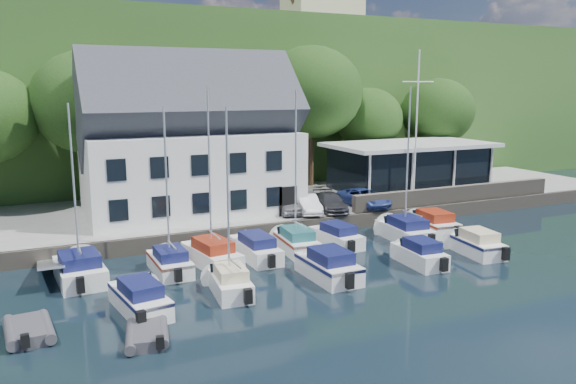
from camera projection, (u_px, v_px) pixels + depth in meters
name	position (u px, v px, depth m)	size (l,w,h in m)	color
ground	(422.00, 285.00, 27.49)	(180.00, 180.00, 0.00)	black
quay	(278.00, 207.00, 43.02)	(60.00, 13.00, 1.00)	#969691
quay_face	(318.00, 226.00, 37.22)	(60.00, 0.30, 1.00)	#60584D
hillside	(155.00, 98.00, 81.36)	(160.00, 75.00, 16.00)	#264A1B
field_patch	(192.00, 45.00, 90.28)	(50.00, 30.00, 0.30)	#556834
farmhouse	(322.00, 11.00, 79.23)	(10.40, 7.00, 8.20)	beige
harbor_building	(191.00, 149.00, 38.36)	(14.40, 8.20, 8.70)	silver
club_pavilion	(409.00, 168.00, 45.73)	(13.20, 7.20, 4.10)	black
seawall	(456.00, 194.00, 42.30)	(18.00, 0.50, 1.20)	#60584D
gangway	(51.00, 276.00, 28.75)	(1.20, 6.00, 1.40)	silver
car_silver	(288.00, 204.00, 38.52)	(1.45, 3.62, 1.23)	#ADACB1
car_white	(307.00, 204.00, 38.60)	(1.35, 3.87, 1.28)	silver
car_dgrey	(330.00, 202.00, 39.34)	(1.71, 4.20, 1.22)	#2D2D32
car_blue	(364.00, 197.00, 40.63)	(1.61, 4.08, 1.40)	navy
flagpole	(416.00, 129.00, 40.47)	(2.67, 0.20, 11.14)	silver
tree_1	(91.00, 129.00, 40.23)	(8.15, 8.15, 11.14)	black
tree_2	(228.00, 130.00, 45.82)	(7.44, 7.44, 10.17)	black
tree_3	(311.00, 117.00, 48.41)	(8.82, 8.82, 12.05)	black
tree_4	(368.00, 135.00, 51.11)	(6.22, 6.22, 8.50)	black
tree_5	(437.00, 128.00, 52.96)	(6.85, 6.85, 9.36)	black
boat_r1_0	(74.00, 188.00, 27.08)	(2.31, 5.75, 9.50)	white
boat_r1_1	(167.00, 194.00, 28.57)	(1.81, 5.30, 8.37)	white
boat_r1_2	(210.00, 182.00, 29.76)	(1.92, 6.38, 9.20)	white
boat_r1_3	(255.00, 246.00, 31.72)	(1.76, 6.53, 1.44)	white
boat_r1_4	(296.00, 179.00, 32.42)	(1.88, 5.85, 8.68)	white
boat_r1_5	(336.00, 234.00, 34.30)	(1.74, 5.66, 1.40)	white
boat_r1_6	(407.00, 168.00, 34.78)	(2.18, 6.23, 9.23)	white
boat_r1_7	(432.00, 222.00, 37.21)	(2.07, 5.82, 1.53)	white
boat_r2_0	(140.00, 295.00, 24.16)	(1.75, 5.78, 1.46)	white
boat_r2_1	(228.00, 206.00, 25.60)	(1.67, 5.10, 8.46)	white
boat_r2_2	(328.00, 263.00, 28.32)	(2.08, 5.71, 1.57)	white
boat_r2_3	(419.00, 252.00, 30.57)	(1.71, 5.02, 1.45)	white
boat_r2_4	(476.00, 242.00, 32.44)	(1.81, 5.37, 1.49)	white
dinghy_0	(29.00, 328.00, 21.78)	(1.80, 2.99, 0.70)	#3A3A3F
dinghy_1	(147.00, 332.00, 21.48)	(1.66, 2.77, 0.65)	#3A3A3F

